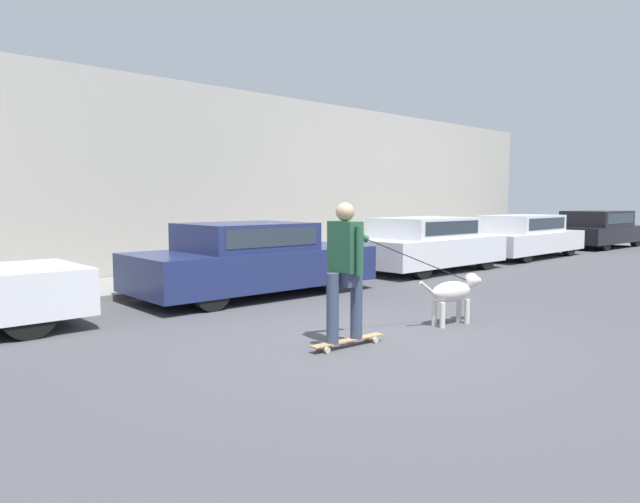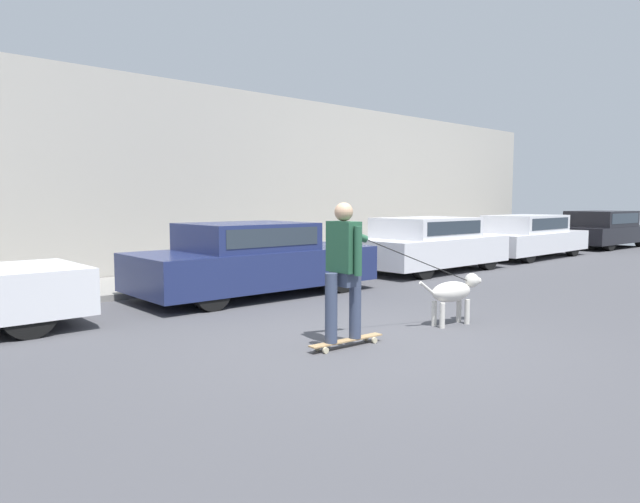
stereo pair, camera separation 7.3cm
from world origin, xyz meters
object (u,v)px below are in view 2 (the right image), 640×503
Objects in this scene: fire_hydrant at (453,249)px; parked_car_4 at (602,229)px; parked_car_2 at (429,245)px; parked_car_1 at (253,260)px; parked_car_3 at (527,237)px; skateboarder at (345,266)px; dog at (454,292)px.

parked_car_4 is at bearing -5.98° from fire_hydrant.
parked_car_2 is 2.39m from fire_hydrant.
parked_car_1 is 6.72× the size of fire_hydrant.
parked_car_3 is 6.96× the size of fire_hydrant.
skateboarder is (-11.24, -3.67, 0.33)m from parked_car_3.
parked_car_2 is 1.46× the size of skateboarder.
parked_car_2 is 5.93m from dog.
dog is 2.02m from skateboarder.
parked_car_2 is 3.66× the size of dog.
parked_car_3 reaches higher than fire_hydrant.
parked_car_4 is at bearing 24.24° from dog.
parked_car_4 is 8.04m from fire_hydrant.
fire_hydrant is (8.71, 4.51, -0.60)m from skateboarder.
parked_car_3 is at bearing 1.69° from parked_car_1.
parked_car_1 reaches higher than parked_car_3.
parked_car_3 is at bearing 0.79° from parked_car_2.
fire_hydrant is (-2.52, 0.84, -0.27)m from parked_car_3.
parked_car_2 is at bearing 1.70° from parked_car_1.
fire_hydrant is at bearing 21.47° from parked_car_2.
parked_car_4 reaches higher than parked_car_3.
skateboarder reaches higher than parked_car_1.
parked_car_3 is at bearing -178.08° from parked_car_4.
parked_car_2 is 0.93× the size of parked_car_4.
parked_car_3 is (4.74, -0.00, -0.02)m from parked_car_2.
dog is (-9.29, -3.81, -0.18)m from parked_car_3.
skateboarder is at bearing -149.70° from parked_car_2.
parked_car_3 is at bearing -18.38° from fire_hydrant.
parked_car_3 reaches higher than dog.
parked_car_4 is 1.57× the size of skateboarder.
parked_car_1 is 3.86m from dog.
skateboarder reaches higher than parked_car_3.
parked_car_2 is at bearing -159.34° from fire_hydrant.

